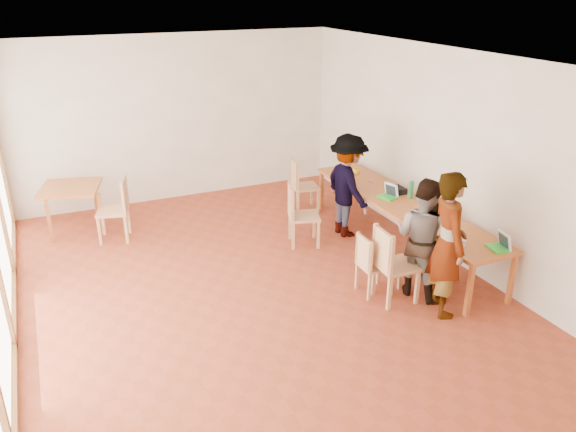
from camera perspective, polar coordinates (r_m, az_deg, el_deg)
name	(u,v)px	position (r m, az deg, el deg)	size (l,w,h in m)	color
ground	(257,293)	(7.51, -3.15, -7.86)	(8.00, 8.00, 0.00)	#9A3D25
wall_back	(175,119)	(10.56, -11.42, 9.64)	(6.00, 0.10, 3.00)	#F0E5CF
wall_front	(488,386)	(3.85, 19.62, -15.94)	(6.00, 0.10, 3.00)	#F0E5CF
wall_right	(451,157)	(8.36, 16.21, 5.74)	(0.10, 8.00, 3.00)	#F0E5CF
ceiling	(251,59)	(6.51, -3.74, 15.64)	(6.00, 8.00, 0.04)	white
communal_table	(402,206)	(8.60, 11.48, 1.04)	(0.80, 4.00, 0.75)	#C6642C
side_table	(70,191)	(9.77, -21.23, 2.36)	(0.90, 0.90, 0.75)	#C6642C
chair_near	(390,258)	(7.17, 10.29, -4.17)	(0.50, 0.50, 0.54)	tan
chair_mid	(369,259)	(7.34, 8.27, -4.33)	(0.40, 0.40, 0.44)	tan
chair_far	(297,209)	(8.60, 0.96, 0.76)	(0.57, 0.57, 0.52)	tan
chair_empty	(300,180)	(9.91, 1.21, 3.63)	(0.50, 0.50, 0.50)	tan
chair_spare	(119,203)	(9.17, -16.82, 1.32)	(0.58, 0.58, 0.54)	tan
person_near	(448,244)	(6.99, 15.92, -2.77)	(0.67, 0.44, 1.83)	gray
person_mid	(423,238)	(7.36, 13.52, -2.17)	(0.78, 0.60, 1.60)	gray
person_far	(348,186)	(8.93, 6.09, 3.07)	(1.07, 0.62, 1.66)	gray
laptop_near	(501,244)	(7.43, 20.78, -2.72)	(0.26, 0.29, 0.22)	green
laptop_mid	(430,215)	(8.07, 14.25, 0.06)	(0.27, 0.28, 0.19)	green
laptop_far	(389,194)	(8.74, 10.23, 2.24)	(0.29, 0.31, 0.22)	green
yellow_mug	(357,171)	(9.75, 6.99, 4.55)	(0.13, 0.13, 0.10)	yellow
green_bottle	(411,190)	(8.73, 12.39, 2.60)	(0.07, 0.07, 0.28)	#186E3A
clear_glass	(463,244)	(7.35, 17.35, -2.68)	(0.07, 0.07, 0.09)	silver
condiment_cup	(460,235)	(7.62, 17.05, -1.84)	(0.08, 0.08, 0.06)	white
pink_phone	(370,181)	(9.41, 8.36, 3.53)	(0.05, 0.10, 0.01)	#CC406F
black_pouch	(398,190)	(8.97, 11.15, 2.62)	(0.16, 0.26, 0.09)	black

